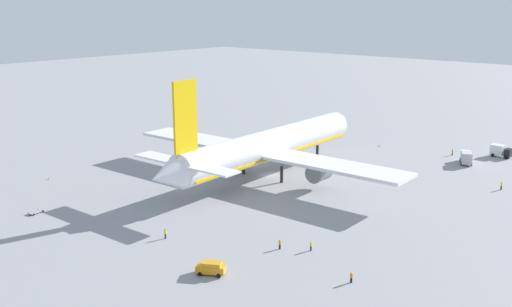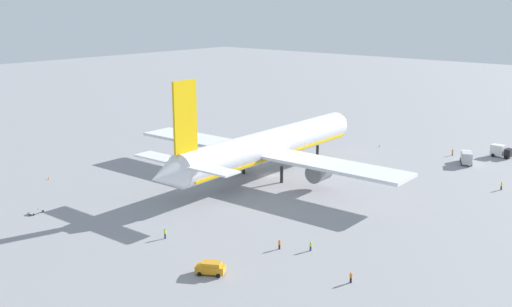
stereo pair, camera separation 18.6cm
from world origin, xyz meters
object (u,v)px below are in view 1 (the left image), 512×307
ground_worker_2 (501,186)px  ground_worker_3 (452,152)px  airliner (267,147)px  service_truck_1 (466,157)px  baggage_cart_0 (36,212)px  service_truck_0 (500,151)px  ground_worker_5 (280,244)px  ground_worker_4 (311,246)px  traffic_cone_1 (379,145)px  ground_worker_1 (351,277)px  traffic_cone_0 (48,178)px  service_van (211,268)px  ground_worker_0 (165,234)px

ground_worker_2 → ground_worker_3: 29.91m
airliner → service_truck_1: size_ratio=10.45×
airliner → baggage_cart_0: (-48.20, 17.90, -6.91)m
ground_worker_2 → service_truck_0: bearing=19.2°
ground_worker_2 → ground_worker_5: ground_worker_2 is taller
service_truck_0 → ground_worker_3: 12.19m
ground_worker_4 → traffic_cone_1: ground_worker_4 is taller
ground_worker_1 → traffic_cone_1: ground_worker_1 is taller
service_truck_0 → baggage_cart_0: (-102.11, 52.91, -1.40)m
service_truck_0 → ground_worker_2: bearing=-160.8°
traffic_cone_0 → ground_worker_5: bearing=-87.1°
service_van → traffic_cone_1: 91.37m
service_truck_0 → traffic_cone_1: service_truck_0 is taller
service_van → ground_worker_4: service_van is taller
ground_worker_1 → traffic_cone_0: bearing=90.4°
service_van → baggage_cart_0: bearing=94.0°
ground_worker_0 → ground_worker_2: size_ratio=1.05×
service_truck_1 → traffic_cone_0: size_ratio=12.45×
baggage_cart_0 → ground_worker_5: ground_worker_5 is taller
airliner → baggage_cart_0: size_ratio=19.98×
ground_worker_3 → ground_worker_5: ground_worker_3 is taller
ground_worker_1 → ground_worker_5: ground_worker_1 is taller
ground_worker_3 → traffic_cone_1: ground_worker_3 is taller
ground_worker_3 → service_van: bearing=-179.0°
service_truck_1 → service_van: 86.63m
ground_worker_0 → ground_worker_4: size_ratio=1.09×
ground_worker_1 → ground_worker_2: (59.00, -1.30, 0.03)m
ground_worker_0 → ground_worker_2: ground_worker_0 is taller
ground_worker_2 → service_van: bearing=165.1°
service_van → ground_worker_3: bearing=1.0°
traffic_cone_0 → service_van: bearing=-99.6°
airliner → traffic_cone_0: (-34.43, 36.58, -6.90)m
baggage_cart_0 → ground_worker_4: (19.91, -50.56, 0.55)m
ground_worker_3 → traffic_cone_0: (-81.64, 61.43, -0.60)m
service_truck_1 → service_van: (-86.51, 4.41, -0.69)m
ground_worker_5 → traffic_cone_0: 65.05m
airliner → ground_worker_5: size_ratio=44.54×
ground_worker_3 → ground_worker_1: bearing=-166.9°
service_truck_0 → service_van: size_ratio=1.12×
ground_worker_3 → ground_worker_5: (-78.30, -3.53, -0.06)m
ground_worker_0 → ground_worker_4: (12.07, -21.97, -0.09)m
service_truck_0 → ground_worker_4: bearing=178.4°
service_truck_0 → ground_worker_4: (-82.20, 2.36, -0.85)m
airliner → service_truck_1: airliner is taller
ground_worker_1 → traffic_cone_0: (-0.58, 80.32, -0.56)m
ground_worker_5 → ground_worker_2: bearing=-16.5°
service_truck_1 → ground_worker_0: 84.22m
service_truck_0 → traffic_cone_1: 31.63m
service_truck_0 → ground_worker_5: bearing=175.5°
ground_worker_2 → ground_worker_4: size_ratio=1.04×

